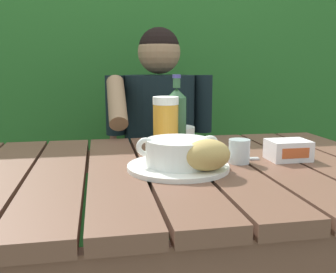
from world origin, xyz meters
The scene contains 13 objects.
dining_table centered at (0.00, 0.00, 0.67)m, with size 1.32×0.85×0.77m.
hedge_backdrop centered at (0.08, 1.46, 1.10)m, with size 3.57×0.82×2.89m.
chair_near_diner centered at (0.09, 0.86, 0.47)m, with size 0.44×0.43×0.93m.
person_eating centered at (0.08, 0.66, 0.71)m, with size 0.48×0.47×1.21m.
serving_plate centered at (0.02, -0.04, 0.78)m, with size 0.27×0.27×0.01m.
soup_bowl centered at (0.02, -0.04, 0.82)m, with size 0.22×0.17×0.08m.
bread_roll centered at (0.08, -0.11, 0.83)m, with size 0.14×0.11×0.08m.
beer_glass centered at (0.03, 0.19, 0.86)m, with size 0.08×0.08×0.17m.
beer_bottle centered at (0.08, 0.26, 0.88)m, with size 0.07×0.07×0.24m.
water_glass_small centered at (0.20, -0.01, 0.81)m, with size 0.06×0.06×0.07m.
butter_tub centered at (0.35, 0.00, 0.80)m, with size 0.12×0.09×0.06m.
table_knife centered at (0.18, 0.03, 0.78)m, with size 0.16×0.03×0.01m.
diner_bowl centered at (0.09, 0.33, 0.80)m, with size 0.14×0.14×0.05m.
Camera 1 is at (-0.19, -1.00, 1.04)m, focal length 40.67 mm.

